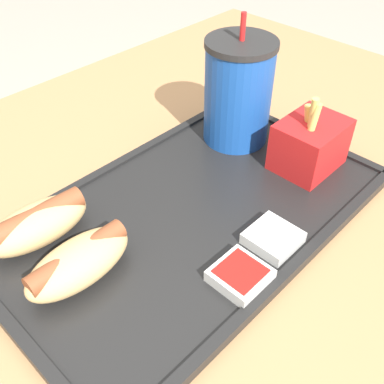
% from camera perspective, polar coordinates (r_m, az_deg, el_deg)
% --- Properties ---
extents(dining_table, '(1.29, 0.80, 0.78)m').
position_cam_1_polar(dining_table, '(0.86, -4.21, -22.69)').
color(dining_table, '#B27F51').
rests_on(dining_table, ground_plane).
extents(food_tray, '(0.47, 0.29, 0.01)m').
position_cam_1_polar(food_tray, '(0.54, -0.00, -2.76)').
color(food_tray, black).
rests_on(food_tray, dining_table).
extents(soda_cup, '(0.10, 0.10, 0.18)m').
position_cam_1_polar(soda_cup, '(0.63, 5.87, 12.51)').
color(soda_cup, '#194CA5').
rests_on(soda_cup, food_tray).
extents(hot_dog_far, '(0.12, 0.06, 0.04)m').
position_cam_1_polar(hot_dog_far, '(0.52, -19.08, -3.79)').
color(hot_dog_far, '#DBB270').
rests_on(hot_dog_far, food_tray).
extents(hot_dog_near, '(0.12, 0.06, 0.04)m').
position_cam_1_polar(hot_dog_near, '(0.47, -14.20, -8.57)').
color(hot_dog_near, '#DBB270').
rests_on(hot_dog_near, food_tray).
extents(fries_carton, '(0.09, 0.07, 0.11)m').
position_cam_1_polar(fries_carton, '(0.61, 14.71, 5.92)').
color(fries_carton, red).
rests_on(fries_carton, food_tray).
extents(sauce_cup_mayo, '(0.05, 0.05, 0.02)m').
position_cam_1_polar(sauce_cup_mayo, '(0.51, 10.26, -5.71)').
color(sauce_cup_mayo, silver).
rests_on(sauce_cup_mayo, food_tray).
extents(sauce_cup_ketchup, '(0.05, 0.05, 0.02)m').
position_cam_1_polar(sauce_cup_ketchup, '(0.47, 6.15, -10.45)').
color(sauce_cup_ketchup, silver).
rests_on(sauce_cup_ketchup, food_tray).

